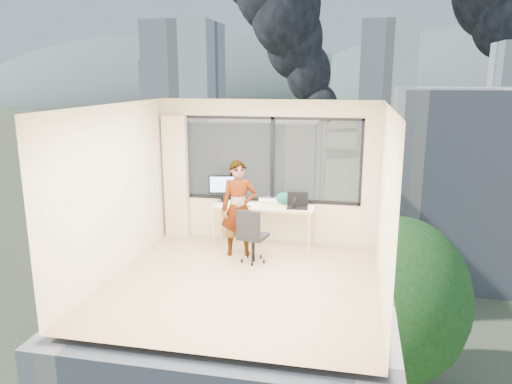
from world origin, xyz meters
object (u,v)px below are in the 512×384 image
(monitor, at_px, (222,188))
(handbag, at_px, (284,198))
(desk, at_px, (263,225))
(chair, at_px, (253,234))
(laptop, at_px, (297,201))
(game_console, at_px, (268,201))
(person, at_px, (239,208))

(monitor, height_order, handbag, monitor)
(desk, bearing_deg, chair, -90.95)
(laptop, relative_size, handbag, 1.36)
(chair, distance_m, monitor, 1.35)
(game_console, distance_m, handbag, 0.31)
(laptop, bearing_deg, game_console, 150.34)
(person, bearing_deg, handbag, 30.53)
(desk, relative_size, chair, 1.91)
(chair, distance_m, handbag, 1.11)
(desk, height_order, laptop, laptop)
(desk, distance_m, game_console, 0.47)
(game_console, bearing_deg, person, -137.55)
(game_console, height_order, handbag, handbag)
(desk, bearing_deg, game_console, 77.07)
(chair, relative_size, monitor, 1.90)
(monitor, relative_size, game_console, 1.53)
(desk, relative_size, handbag, 6.31)
(chair, xyz_separation_m, monitor, (-0.79, 0.97, 0.53))
(person, distance_m, monitor, 0.84)
(desk, bearing_deg, monitor, 169.65)
(desk, distance_m, laptop, 0.79)
(monitor, distance_m, handbag, 1.16)
(game_console, bearing_deg, chair, -113.80)
(desk, xyz_separation_m, game_console, (0.05, 0.21, 0.41))
(monitor, bearing_deg, desk, -22.63)
(laptop, bearing_deg, person, -158.52)
(chair, bearing_deg, monitor, 141.16)
(person, height_order, monitor, person)
(chair, bearing_deg, game_console, 98.64)
(desk, height_order, game_console, game_console)
(chair, xyz_separation_m, handbag, (0.36, 0.98, 0.39))
(chair, height_order, handbag, handbag)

